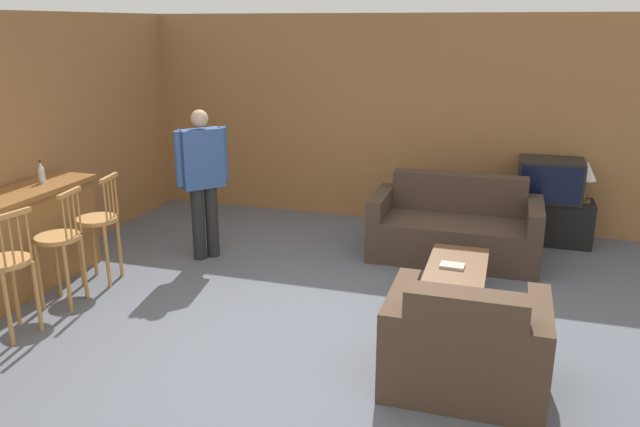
{
  "coord_description": "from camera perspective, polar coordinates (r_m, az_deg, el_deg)",
  "views": [
    {
      "loc": [
        1.45,
        -4.24,
        2.48
      ],
      "look_at": [
        -0.12,
        0.85,
        0.85
      ],
      "focal_mm": 35.0,
      "sensor_mm": 36.0,
      "label": 1
    }
  ],
  "objects": [
    {
      "name": "bottle",
      "position": [
        6.73,
        -24.13,
        3.42
      ],
      "size": [
        0.06,
        0.06,
        0.23
      ],
      "color": "silver",
      "rests_on": "bar_counter"
    },
    {
      "name": "bar_counter",
      "position": [
        6.46,
        -26.85,
        -2.86
      ],
      "size": [
        0.55,
        2.14,
        0.97
      ],
      "color": "brown",
      "rests_on": "ground_plane"
    },
    {
      "name": "couch_far",
      "position": [
        7.0,
        12.21,
        -1.44
      ],
      "size": [
        1.79,
        0.9,
        0.87
      ],
      "color": "#423328",
      "rests_on": "ground_plane"
    },
    {
      "name": "book_on_table",
      "position": [
        5.68,
        11.99,
        -4.69
      ],
      "size": [
        0.22,
        0.16,
        0.03
      ],
      "color": "#B7AD99",
      "rests_on": "coffee_table"
    },
    {
      "name": "coffee_table",
      "position": [
        5.75,
        12.36,
        -5.23
      ],
      "size": [
        0.52,
        1.07,
        0.4
      ],
      "color": "brown",
      "rests_on": "ground_plane"
    },
    {
      "name": "tv_unit",
      "position": [
        7.79,
        19.9,
        -0.61
      ],
      "size": [
        1.03,
        0.45,
        0.52
      ],
      "color": "black",
      "rests_on": "ground_plane"
    },
    {
      "name": "bar_chair_far",
      "position": [
        6.48,
        -19.55,
        -1.14
      ],
      "size": [
        0.45,
        0.45,
        1.09
      ],
      "color": "#B77F42",
      "rests_on": "ground_plane"
    },
    {
      "name": "person_by_window",
      "position": [
        6.77,
        -10.68,
        3.34
      ],
      "size": [
        0.43,
        0.47,
        1.63
      ],
      "color": "black",
      "rests_on": "ground_plane"
    },
    {
      "name": "wall_left",
      "position": [
        7.36,
        -23.14,
        6.42
      ],
      "size": [
        0.08,
        8.57,
        2.6
      ],
      "color": "#9E6B3D",
      "rests_on": "ground_plane"
    },
    {
      "name": "wall_back",
      "position": [
        8.03,
        6.61,
        8.46
      ],
      "size": [
        9.4,
        0.08,
        2.6
      ],
      "color": "#9E6B3D",
      "rests_on": "ground_plane"
    },
    {
      "name": "bar_chair_near",
      "position": [
        5.64,
        -26.62,
        -4.69
      ],
      "size": [
        0.46,
        0.46,
        1.09
      ],
      "color": "#B77F42",
      "rests_on": "ground_plane"
    },
    {
      "name": "tv",
      "position": [
        7.66,
        20.28,
        2.93
      ],
      "size": [
        0.71,
        0.53,
        0.47
      ],
      "color": "black",
      "rests_on": "tv_unit"
    },
    {
      "name": "ground_plane",
      "position": [
        5.12,
        -1.59,
        -11.95
      ],
      "size": [
        24.0,
        24.0,
        0.0
      ],
      "primitive_type": "plane",
      "color": "#565B66"
    },
    {
      "name": "bar_chair_mid",
      "position": [
        6.07,
        -22.66,
        -2.71
      ],
      "size": [
        0.44,
        0.44,
        1.09
      ],
      "color": "#B77F42",
      "rests_on": "ground_plane"
    },
    {
      "name": "table_lamp",
      "position": [
        7.67,
        23.21,
        3.43
      ],
      "size": [
        0.22,
        0.22,
        0.47
      ],
      "color": "brown",
      "rests_on": "tv_unit"
    },
    {
      "name": "armchair_near",
      "position": [
        4.56,
        13.1,
        -11.86
      ],
      "size": [
        1.1,
        0.86,
        0.85
      ],
      "color": "#4C3828",
      "rests_on": "ground_plane"
    }
  ]
}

